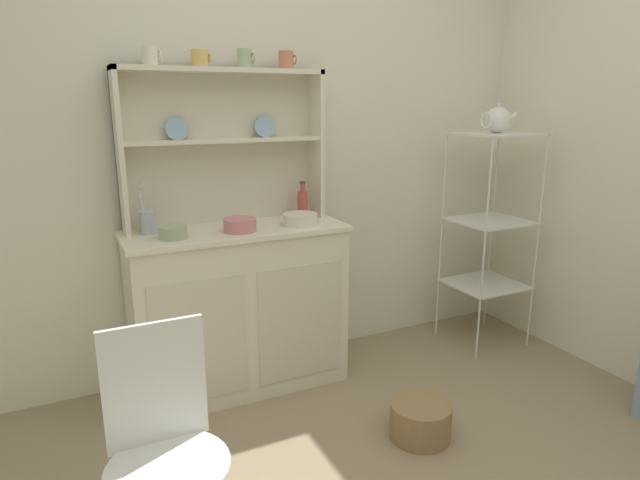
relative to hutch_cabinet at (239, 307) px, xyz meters
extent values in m
cube|color=silver|center=(0.29, 0.26, 0.81)|extent=(3.84, 0.05, 2.50)
cube|color=silver|center=(0.00, 0.00, -0.01)|extent=(1.07, 0.42, 0.86)
cube|color=beige|center=(-0.26, -0.21, -0.05)|extent=(0.45, 0.01, 0.60)
cube|color=beige|center=(0.26, -0.21, -0.05)|extent=(0.45, 0.01, 0.60)
cube|color=#EEE6CE|center=(0.00, 0.00, 0.41)|extent=(1.10, 0.45, 0.02)
cube|color=beige|center=(0.00, 0.20, 0.81)|extent=(1.03, 0.02, 0.77)
cube|color=silver|center=(-0.50, 0.12, 0.81)|extent=(0.02, 0.18, 0.77)
cube|color=silver|center=(0.50, 0.12, 0.81)|extent=(0.02, 0.18, 0.77)
cube|color=silver|center=(0.00, 0.12, 0.84)|extent=(0.99, 0.16, 0.02)
cube|color=silver|center=(0.00, 0.12, 1.18)|extent=(1.03, 0.18, 0.02)
cylinder|color=#8EB2D1|center=(-0.23, 0.16, 0.90)|extent=(0.11, 0.03, 0.11)
cylinder|color=#8EB2D1|center=(0.23, 0.16, 0.90)|extent=(0.11, 0.03, 0.11)
cylinder|color=silver|center=(1.34, -0.33, 0.21)|extent=(0.01, 0.01, 1.30)
cylinder|color=silver|center=(1.74, -0.33, 0.21)|extent=(0.01, 0.01, 1.30)
cylinder|color=silver|center=(1.34, 0.05, 0.21)|extent=(0.01, 0.01, 1.30)
cylinder|color=silver|center=(1.74, 0.05, 0.21)|extent=(0.01, 0.01, 1.30)
cube|color=silver|center=(1.54, -0.14, 0.85)|extent=(0.43, 0.40, 0.01)
cube|color=silver|center=(1.54, -0.14, 0.34)|extent=(0.43, 0.40, 0.01)
cube|color=silver|center=(1.54, -0.14, -0.06)|extent=(0.43, 0.40, 0.01)
cylinder|color=white|center=(-0.58, -1.15, 0.01)|extent=(0.36, 0.36, 0.02)
cube|color=white|center=(-0.58, -1.01, 0.21)|extent=(0.31, 0.02, 0.40)
cylinder|color=#93754C|center=(0.58, -0.81, -0.36)|extent=(0.28, 0.28, 0.16)
cylinder|color=silver|center=(-0.33, 0.12, 1.24)|extent=(0.07, 0.07, 0.09)
torus|color=silver|center=(-0.29, 0.12, 1.24)|extent=(0.01, 0.05, 0.05)
cylinder|color=#DBB760|center=(-0.11, 0.12, 1.23)|extent=(0.08, 0.08, 0.08)
torus|color=#DBB760|center=(-0.06, 0.12, 1.24)|extent=(0.01, 0.05, 0.05)
cylinder|color=#9EB78E|center=(0.12, 0.12, 1.24)|extent=(0.07, 0.07, 0.09)
torus|color=#9EB78E|center=(0.16, 0.12, 1.24)|extent=(0.01, 0.05, 0.05)
cylinder|color=#C67556|center=(0.34, 0.12, 1.24)|extent=(0.08, 0.08, 0.09)
torus|color=#C67556|center=(0.39, 0.12, 1.24)|extent=(0.01, 0.05, 0.05)
cylinder|color=#9EB78E|center=(-0.32, -0.07, 0.45)|extent=(0.13, 0.13, 0.06)
cylinder|color=#D17A84|center=(0.00, -0.07, 0.45)|extent=(0.16, 0.16, 0.06)
cylinder|color=silver|center=(0.32, -0.07, 0.45)|extent=(0.18, 0.18, 0.06)
cylinder|color=#B74C47|center=(0.41, 0.09, 0.49)|extent=(0.06, 0.06, 0.15)
cylinder|color=#B74C47|center=(0.41, 0.09, 0.59)|extent=(0.03, 0.03, 0.04)
cylinder|color=#4C382D|center=(0.41, 0.09, 0.61)|extent=(0.03, 0.03, 0.01)
cylinder|color=#B2B7C6|center=(-0.41, 0.08, 0.47)|extent=(0.08, 0.08, 0.11)
cylinder|color=silver|center=(-0.42, 0.10, 0.56)|extent=(0.04, 0.02, 0.19)
ellipsoid|color=silver|center=(-0.42, 0.10, 0.66)|extent=(0.02, 0.01, 0.01)
cylinder|color=silver|center=(-0.43, 0.07, 0.55)|extent=(0.02, 0.03, 0.18)
ellipsoid|color=silver|center=(-0.43, 0.07, 0.65)|extent=(0.02, 0.01, 0.01)
sphere|color=white|center=(1.54, -0.14, 0.93)|extent=(0.15, 0.15, 0.15)
sphere|color=silver|center=(1.54, -0.14, 1.01)|extent=(0.02, 0.02, 0.02)
cylinder|color=white|center=(1.64, -0.14, 0.94)|extent=(0.09, 0.02, 0.07)
torus|color=white|center=(1.45, -0.14, 0.93)|extent=(0.01, 0.09, 0.09)
camera|label=1|loc=(-0.77, -2.55, 1.04)|focal=30.31mm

